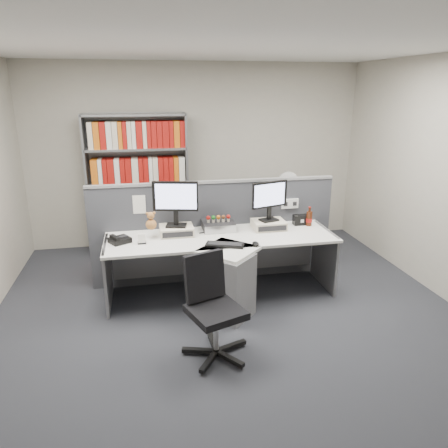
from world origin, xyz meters
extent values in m
plane|color=#32343B|center=(0.00, 0.00, 0.00)|extent=(5.50, 5.50, 0.00)
cube|color=#B4AFA1|center=(0.00, 2.75, 1.35)|extent=(5.00, 0.04, 2.70)
cube|color=#B4AFA1|center=(0.00, -2.75, 1.35)|extent=(5.00, 0.04, 2.70)
cube|color=white|center=(0.00, 0.00, 2.70)|extent=(5.00, 5.50, 0.04)
cube|color=#3F4047|center=(0.00, 1.25, 0.62)|extent=(3.00, 0.05, 1.25)
cube|color=#9A9A9F|center=(0.00, 1.25, 1.26)|extent=(3.00, 0.07, 0.03)
cube|color=white|center=(0.95, 1.22, 0.95)|extent=(0.22, 0.04, 0.12)
cube|color=white|center=(-0.90, 1.22, 1.05)|extent=(0.16, 0.00, 0.22)
cube|color=white|center=(-0.50, 1.22, 1.05)|extent=(0.16, 0.00, 0.22)
cube|color=white|center=(0.70, 1.22, 1.05)|extent=(0.16, 0.00, 0.22)
cube|color=white|center=(0.00, 0.82, 0.70)|extent=(2.60, 0.80, 0.03)
cube|color=white|center=(0.00, 0.42, 0.70)|extent=(0.74, 0.74, 0.03)
cube|color=slate|center=(0.00, 0.30, 0.34)|extent=(0.57, 0.57, 0.69)
cube|color=slate|center=(-1.28, 0.82, 0.36)|extent=(0.03, 0.70, 0.72)
cube|color=slate|center=(1.28, 0.82, 0.36)|extent=(0.03, 0.70, 0.72)
cube|color=slate|center=(0.00, 1.18, 0.35)|extent=(2.50, 0.02, 0.45)
cube|color=beige|center=(-0.49, 0.98, 0.77)|extent=(0.38, 0.30, 0.10)
cube|color=black|center=(-0.49, 0.83, 0.77)|extent=(0.34, 0.01, 0.06)
cube|color=beige|center=(0.61, 0.98, 0.77)|extent=(0.38, 0.30, 0.10)
cube|color=black|center=(0.61, 0.83, 0.77)|extent=(0.34, 0.01, 0.06)
cube|color=black|center=(-0.49, 0.98, 0.83)|extent=(0.26, 0.21, 0.02)
cube|color=black|center=(-0.49, 0.98, 0.92)|extent=(0.06, 0.04, 0.18)
cube|color=black|center=(-0.49, 0.98, 1.17)|extent=(0.51, 0.15, 0.34)
cube|color=#BDC5F8|center=(-0.49, 0.96, 1.17)|extent=(0.45, 0.11, 0.29)
cube|color=black|center=(0.61, 0.98, 0.83)|extent=(0.24, 0.20, 0.02)
cube|color=black|center=(0.61, 0.98, 0.91)|extent=(0.05, 0.04, 0.17)
cube|color=black|center=(0.61, 0.98, 1.14)|extent=(0.45, 0.17, 0.31)
cube|color=#BDC5F8|center=(0.60, 0.96, 1.14)|extent=(0.40, 0.13, 0.26)
cube|color=black|center=(0.01, 1.07, 0.77)|extent=(0.37, 0.33, 0.10)
cube|color=silver|center=(0.01, 0.91, 0.77)|extent=(0.37, 0.01, 0.09)
cylinder|color=beige|center=(-0.11, 1.05, 0.84)|extent=(0.03, 0.03, 0.03)
sphere|color=#A5140F|center=(-0.11, 1.05, 0.88)|extent=(0.05, 0.05, 0.05)
cylinder|color=beige|center=(-0.05, 1.05, 0.84)|extent=(0.03, 0.03, 0.03)
sphere|color=#19721E|center=(-0.05, 1.05, 0.88)|extent=(0.05, 0.05, 0.05)
cylinder|color=beige|center=(0.01, 1.05, 0.84)|extent=(0.03, 0.03, 0.03)
sphere|color=orange|center=(0.01, 1.05, 0.88)|extent=(0.05, 0.05, 0.05)
cylinder|color=beige|center=(0.07, 1.05, 0.84)|extent=(0.03, 0.03, 0.03)
sphere|color=#593319|center=(0.07, 1.05, 0.88)|extent=(0.05, 0.05, 0.05)
cylinder|color=beige|center=(0.13, 1.05, 0.84)|extent=(0.03, 0.03, 0.03)
sphere|color=#A5140F|center=(0.13, 1.05, 0.88)|extent=(0.05, 0.05, 0.05)
cube|color=black|center=(-0.02, 0.51, 0.73)|extent=(0.43, 0.28, 0.02)
cube|color=black|center=(-0.02, 0.51, 0.75)|extent=(0.38, 0.22, 0.01)
ellipsoid|color=black|center=(0.30, 0.45, 0.74)|extent=(0.07, 0.11, 0.04)
cube|color=black|center=(-1.12, 0.83, 0.75)|extent=(0.27, 0.26, 0.06)
cube|color=black|center=(-1.17, 0.81, 0.79)|extent=(0.12, 0.17, 0.03)
cube|color=black|center=(-1.08, 0.86, 0.78)|extent=(0.11, 0.09, 0.01)
cube|color=black|center=(-0.89, 0.75, 0.73)|extent=(0.09, 0.05, 0.02)
cube|color=white|center=(-0.89, 0.74, 0.78)|extent=(0.08, 0.03, 0.09)
cube|color=white|center=(-0.89, 0.77, 0.78)|extent=(0.08, 0.03, 0.09)
sphere|color=#AE723A|center=(-0.77, 0.91, 0.88)|extent=(0.12, 0.12, 0.12)
sphere|color=#AE723A|center=(-0.77, 0.91, 0.98)|extent=(0.08, 0.08, 0.08)
sphere|color=#AE723A|center=(-0.81, 0.91, 1.01)|extent=(0.03, 0.03, 0.03)
sphere|color=#AE723A|center=(-0.74, 0.91, 1.01)|extent=(0.03, 0.03, 0.03)
cube|color=black|center=(1.04, 1.06, 0.78)|extent=(0.18, 0.10, 0.12)
cylinder|color=#3F190A|center=(1.13, 1.00, 0.81)|extent=(0.07, 0.07, 0.18)
cylinder|color=#A5140F|center=(1.13, 1.00, 0.79)|extent=(0.07, 0.07, 0.05)
cylinder|color=#3F190A|center=(1.13, 1.00, 0.92)|extent=(0.03, 0.03, 0.05)
cylinder|color=#A5140F|center=(1.13, 1.00, 0.95)|extent=(0.03, 0.03, 0.01)
cube|color=gray|center=(-1.59, 2.45, 1.00)|extent=(0.03, 0.40, 2.00)
cube|color=gray|center=(-0.21, 2.45, 1.00)|extent=(0.03, 0.40, 2.00)
cube|color=gray|center=(-0.90, 2.64, 1.00)|extent=(1.40, 0.02, 2.00)
cube|color=gray|center=(-0.90, 2.45, 0.02)|extent=(1.38, 0.40, 0.03)
cube|color=gray|center=(-0.90, 2.45, 0.52)|extent=(1.38, 0.40, 0.03)
cube|color=gray|center=(-0.90, 2.45, 1.02)|extent=(1.38, 0.40, 0.03)
cube|color=gray|center=(-0.90, 2.45, 1.52)|extent=(1.38, 0.40, 0.03)
cube|color=gray|center=(-0.90, 2.45, 1.98)|extent=(1.38, 0.40, 0.03)
cube|color=#A5140F|center=(-0.90, 2.42, 0.22)|extent=(1.24, 0.28, 0.36)
cube|color=orange|center=(-0.90, 2.42, 0.72)|extent=(1.24, 0.28, 0.36)
cube|color=beige|center=(-0.90, 2.42, 1.21)|extent=(1.24, 0.28, 0.36)
cube|color=white|center=(-0.90, 2.42, 1.71)|extent=(1.24, 0.28, 0.36)
cube|color=gray|center=(1.20, 2.00, 0.35)|extent=(0.45, 0.60, 0.70)
cube|color=black|center=(1.20, 1.70, 0.52)|extent=(0.40, 0.02, 0.28)
cube|color=black|center=(1.20, 1.70, 0.20)|extent=(0.40, 0.02, 0.28)
cylinder|color=white|center=(1.20, 2.00, 0.71)|extent=(0.17, 0.17, 0.03)
cylinder|color=white|center=(1.20, 2.00, 0.82)|extent=(0.03, 0.03, 0.17)
cylinder|color=white|center=(1.20, 1.98, 1.05)|extent=(0.29, 0.12, 0.29)
cylinder|color=silver|center=(1.20, 2.01, 1.05)|extent=(0.29, 0.11, 0.29)
cylinder|color=silver|center=(-0.28, -0.38, 0.24)|extent=(0.05, 0.05, 0.38)
cube|color=black|center=(-0.28, -0.38, 0.45)|extent=(0.56, 0.56, 0.07)
cube|color=black|center=(-0.34, -0.19, 0.71)|extent=(0.39, 0.23, 0.44)
cube|color=black|center=(-0.11, -0.32, 0.04)|extent=(0.28, 0.14, 0.04)
cylinder|color=black|center=(-0.01, -0.28, 0.03)|extent=(0.05, 0.05, 0.03)
cube|color=black|center=(-0.28, -0.20, 0.04)|extent=(0.06, 0.29, 0.04)
cylinder|color=black|center=(-0.28, -0.09, 0.03)|extent=(0.05, 0.05, 0.03)
cube|color=black|center=(-0.44, -0.33, 0.04)|extent=(0.29, 0.12, 0.04)
cylinder|color=black|center=(-0.55, -0.30, 0.03)|extent=(0.05, 0.05, 0.03)
cube|color=black|center=(-0.37, -0.52, 0.04)|extent=(0.20, 0.26, 0.04)
cylinder|color=black|center=(-0.44, -0.61, 0.03)|extent=(0.05, 0.05, 0.03)
cube|color=black|center=(-0.17, -0.51, 0.04)|extent=(0.21, 0.25, 0.04)
cylinder|color=black|center=(-0.10, -0.60, 0.03)|extent=(0.05, 0.05, 0.03)
camera|label=1|loc=(-0.84, -3.61, 2.32)|focal=33.80mm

